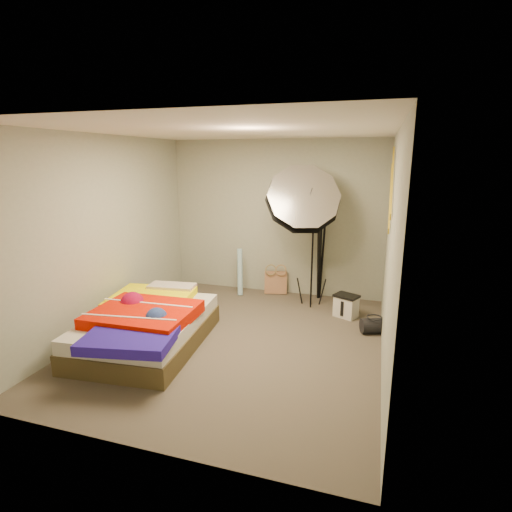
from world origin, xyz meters
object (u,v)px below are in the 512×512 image
at_px(duffel_bag, 374,326).
at_px(tote_bag, 276,282).
at_px(wrapping_roll, 240,272).
at_px(bed, 147,325).
at_px(photo_umbrella, 303,201).
at_px(camera_case, 346,307).
at_px(camera_tripod, 320,253).

bearing_deg(duffel_bag, tote_bag, 123.69).
relative_size(wrapping_roll, bed, 0.38).
distance_m(wrapping_roll, bed, 2.14).
height_order(bed, photo_umbrella, photo_umbrella).
bearing_deg(camera_case, wrapping_roll, -170.55).
relative_size(wrapping_roll, duffel_bag, 2.35).
bearing_deg(camera_tripod, tote_bag, 178.27).
height_order(wrapping_roll, photo_umbrella, photo_umbrella).
relative_size(bed, photo_umbrella, 0.90).
distance_m(wrapping_roll, duffel_bag, 2.37).
bearing_deg(tote_bag, camera_case, -43.12).
distance_m(wrapping_roll, camera_tripod, 1.35).
relative_size(tote_bag, bed, 0.18).
bearing_deg(photo_umbrella, camera_tripod, 68.57).
relative_size(tote_bag, photo_umbrella, 0.17).
xyz_separation_m(tote_bag, bed, (-1.00, -2.32, 0.08)).
height_order(camera_case, bed, bed).
bearing_deg(bed, wrapping_roll, 77.94).
bearing_deg(camera_case, tote_bag, 174.57).
xyz_separation_m(wrapping_roll, duffel_bag, (2.16, -0.93, -0.28)).
distance_m(tote_bag, duffel_bag, 1.98).
bearing_deg(duffel_bag, bed, -176.54).
xyz_separation_m(tote_bag, photo_umbrella, (0.52, -0.55, 1.43)).
bearing_deg(photo_umbrella, duffel_bag, -29.23).
distance_m(duffel_bag, bed, 2.86).
bearing_deg(camera_tripod, wrapping_roll, -171.11).
xyz_separation_m(tote_bag, wrapping_roll, (-0.55, -0.22, 0.20)).
bearing_deg(bed, camera_case, 36.11).
height_order(wrapping_roll, duffel_bag, wrapping_roll).
relative_size(duffel_bag, camera_tripod, 0.25).
distance_m(tote_bag, photo_umbrella, 1.61).
bearing_deg(wrapping_roll, camera_tripod, 8.89).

